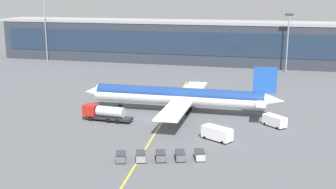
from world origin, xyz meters
name	(u,v)px	position (x,y,z in m)	size (l,w,h in m)	color
ground_plane	(154,119)	(0.00, 0.00, 0.00)	(700.00, 700.00, 0.00)	#515459
apron_lead_in_line	(165,118)	(1.91, 2.00, 0.00)	(0.30, 80.00, 0.01)	yellow
terminal_building	(229,43)	(6.40, 79.24, 8.13)	(187.52, 17.34, 16.22)	#2D333D
main_airliner	(180,96)	(4.04, 6.99, 3.72)	(46.07, 36.62, 11.21)	white
fuel_tanker	(104,113)	(-9.89, -3.45, 1.75)	(10.94, 3.21, 3.25)	#232326
lavatory_truck	(218,133)	(15.25, -9.92, 1.42)	(6.19, 4.83, 2.50)	white
crew_van	(275,121)	(25.29, 1.31, 1.31)	(5.11, 4.93, 2.30)	white
baggage_cart_0	(121,157)	(1.72, -24.13, 0.78)	(2.31, 3.00, 1.48)	#595B60
baggage_cart_1	(141,156)	(4.75, -23.11, 0.78)	(2.31, 3.00, 1.48)	gray
baggage_cart_2	(161,156)	(7.78, -22.09, 0.78)	(2.31, 3.00, 1.48)	#595B60
baggage_cart_3	(180,155)	(10.82, -21.07, 0.78)	(2.31, 3.00, 1.48)	#595B60
baggage_cart_4	(200,155)	(13.85, -20.05, 0.78)	(2.31, 3.00, 1.48)	#B2B7BC
apron_light_mast_1	(288,37)	(27.58, 67.28, 11.85)	(2.80, 0.50, 19.87)	gray
apron_light_mast_2	(45,22)	(-64.34, 67.28, 15.41)	(2.80, 0.50, 26.75)	gray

